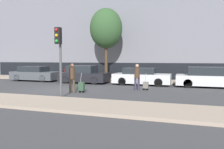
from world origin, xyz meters
The scene contains 15 objects.
ground_plane centered at (0.00, 0.00, 0.00)m, with size 80.00×80.00×0.00m, color #424244.
sidewalk_near centered at (0.00, -3.75, 0.06)m, with size 28.00×2.50×0.12m.
sidewalk_far centered at (0.00, 7.00, 0.06)m, with size 28.00×3.00×0.12m.
building_facade centered at (0.00, 10.45, 5.43)m, with size 28.00×2.55×10.89m.
parked_car_0 centered at (-5.22, 4.66, 0.63)m, with size 4.32×1.71×1.32m.
parked_car_1 centered at (-0.28, 4.48, 0.67)m, with size 4.00×1.80×1.43m.
parked_car_2 centered at (4.48, 4.69, 0.62)m, with size 4.30×1.80×1.29m.
parked_car_3 centered at (9.10, 4.69, 0.66)m, with size 4.22×1.81×1.41m.
pedestrian_left centered at (1.37, -0.51, 0.97)m, with size 0.34×0.34×1.71m.
trolley_left centered at (1.89, -0.33, 0.37)m, with size 0.34×0.29×1.16m.
pedestrian_right centered at (4.76, 1.72, 0.93)m, with size 0.34×0.34×1.65m.
trolley_right centered at (5.28, 1.88, 0.32)m, with size 0.34×0.29×1.07m.
traffic_light centered at (1.69, -2.36, 2.51)m, with size 0.28×0.47×3.50m.
parked_bicycle centered at (-3.39, 7.02, 0.49)m, with size 1.77×0.06×0.96m.
bare_tree_near_crossing centered at (0.76, 7.07, 4.73)m, with size 2.96×2.96×6.44m.
Camera 1 is at (7.55, -11.81, 1.95)m, focal length 35.00 mm.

